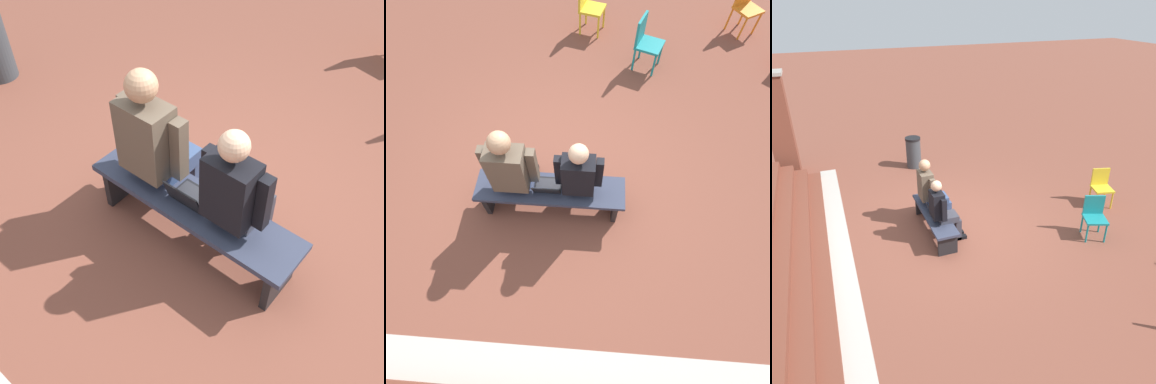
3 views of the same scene
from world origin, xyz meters
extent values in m
plane|color=brown|center=(0.00, 0.00, 0.00)|extent=(60.00, 60.00, 0.00)
cube|color=#B7B2A8|center=(0.04, 2.23, 0.00)|extent=(7.92, 0.40, 0.01)
cube|color=#33384C|center=(0.04, 0.36, 0.42)|extent=(1.80, 0.44, 0.05)
cube|color=black|center=(-0.76, 0.36, 0.20)|extent=(0.06, 0.37, 0.40)
cube|color=black|center=(0.84, 0.36, 0.20)|extent=(0.06, 0.37, 0.40)
cube|color=#383842|center=(-0.31, 0.19, 0.51)|extent=(0.32, 0.37, 0.13)
cube|color=#383842|center=(-0.39, 0.01, 0.23)|extent=(0.10, 0.11, 0.45)
cube|color=black|center=(-0.39, -0.05, 0.03)|extent=(0.10, 0.22, 0.06)
cube|color=#383842|center=(-0.23, 0.01, 0.23)|extent=(0.10, 0.11, 0.45)
cube|color=black|center=(-0.23, -0.05, 0.03)|extent=(0.10, 0.22, 0.06)
cube|color=black|center=(-0.31, 0.40, 0.83)|extent=(0.35, 0.22, 0.52)
cube|color=maroon|center=(-0.31, 0.28, 0.79)|extent=(0.05, 0.01, 0.31)
cube|color=black|center=(-0.53, 0.33, 0.81)|extent=(0.08, 0.09, 0.44)
cube|color=black|center=(-0.09, 0.33, 0.81)|extent=(0.08, 0.09, 0.44)
sphere|color=#DBAD89|center=(-0.31, 0.40, 1.22)|extent=(0.20, 0.20, 0.20)
cube|color=#384C75|center=(0.45, 0.17, 0.51)|extent=(0.36, 0.42, 0.15)
cube|color=#384C75|center=(0.35, -0.04, 0.23)|extent=(0.12, 0.13, 0.45)
cube|color=black|center=(0.35, -0.11, 0.04)|extent=(0.12, 0.25, 0.07)
cube|color=#384C75|center=(0.54, -0.04, 0.23)|extent=(0.12, 0.13, 0.45)
cube|color=black|center=(0.54, -0.11, 0.04)|extent=(0.12, 0.25, 0.07)
cube|color=brown|center=(0.45, 0.40, 0.88)|extent=(0.40, 0.25, 0.59)
cube|color=brown|center=(0.19, 0.32, 0.86)|extent=(0.09, 0.11, 0.50)
cube|color=brown|center=(0.70, 0.32, 0.86)|extent=(0.09, 0.11, 0.50)
sphere|color=tan|center=(0.45, 0.40, 1.32)|extent=(0.23, 0.23, 0.23)
cube|color=black|center=(0.06, 0.32, 0.46)|extent=(0.32, 0.22, 0.02)
cube|color=#2D2D33|center=(0.06, 0.31, 0.47)|extent=(0.29, 0.15, 0.00)
cube|color=black|center=(0.06, 0.46, 0.57)|extent=(0.32, 0.07, 0.19)
cube|color=#33519E|center=(0.06, 0.45, 0.57)|extent=(0.28, 0.06, 0.17)
cube|color=orange|center=(-3.15, -3.69, 0.42)|extent=(0.58, 0.58, 0.04)
cylinder|color=orange|center=(-3.09, -3.44, 0.20)|extent=(0.04, 0.04, 0.40)
cylinder|color=orange|center=(-3.39, -3.63, 0.20)|extent=(0.04, 0.04, 0.40)
cylinder|color=orange|center=(-2.90, -3.75, 0.20)|extent=(0.04, 0.04, 0.40)
cylinder|color=orange|center=(-3.20, -3.94, 0.20)|extent=(0.04, 0.04, 0.40)
cube|color=teal|center=(-1.29, -2.52, 0.42)|extent=(0.54, 0.54, 0.04)
cube|color=teal|center=(-1.11, -2.59, 0.64)|extent=(0.18, 0.39, 0.40)
cylinder|color=teal|center=(-1.39, -2.29, 0.20)|extent=(0.04, 0.04, 0.40)
cylinder|color=teal|center=(-1.52, -2.63, 0.20)|extent=(0.04, 0.04, 0.40)
cylinder|color=teal|center=(-1.06, -2.42, 0.20)|extent=(0.04, 0.04, 0.40)
cylinder|color=teal|center=(-1.19, -2.76, 0.20)|extent=(0.04, 0.04, 0.40)
cube|color=gold|center=(-0.29, -3.51, 0.42)|extent=(0.52, 0.52, 0.04)
cylinder|color=gold|center=(-0.42, -3.29, 0.20)|extent=(0.04, 0.04, 0.40)
cylinder|color=gold|center=(-0.51, -3.64, 0.20)|extent=(0.04, 0.04, 0.40)
cylinder|color=gold|center=(-0.07, -3.39, 0.20)|extent=(0.04, 0.04, 0.40)
cylinder|color=gold|center=(-0.17, -3.74, 0.20)|extent=(0.04, 0.04, 0.40)
camera|label=1|loc=(-1.41, 2.13, 2.97)|focal=42.00mm
camera|label=2|loc=(-0.43, 2.13, 3.55)|focal=28.00mm
camera|label=3|loc=(-6.16, 2.13, 4.31)|focal=35.00mm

